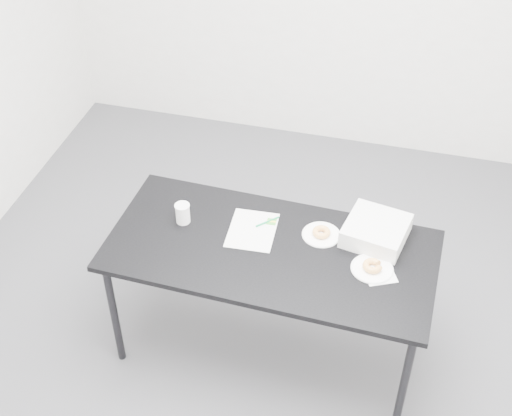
% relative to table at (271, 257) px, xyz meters
% --- Properties ---
extents(floor, '(4.00, 4.00, 0.00)m').
position_rel_table_xyz_m(floor, '(-0.08, 0.16, -0.71)').
color(floor, '#47474B').
rests_on(floor, ground).
extents(table, '(1.71, 0.85, 0.77)m').
position_rel_table_xyz_m(table, '(0.00, 0.00, 0.00)').
color(table, black).
rests_on(table, floor).
extents(scorecard, '(0.26, 0.32, 0.00)m').
position_rel_table_xyz_m(scorecard, '(-0.13, 0.11, 0.06)').
color(scorecard, white).
rests_on(scorecard, table).
extents(logo_patch, '(0.05, 0.05, 0.00)m').
position_rel_table_xyz_m(logo_patch, '(-0.04, 0.20, 0.06)').
color(logo_patch, green).
rests_on(logo_patch, scorecard).
extents(pen, '(0.11, 0.11, 0.01)m').
position_rel_table_xyz_m(pen, '(-0.07, 0.19, 0.07)').
color(pen, '#0B7D47').
rests_on(pen, scorecard).
extents(napkin, '(0.20, 0.20, 0.00)m').
position_rel_table_xyz_m(napkin, '(0.56, -0.04, 0.06)').
color(napkin, white).
rests_on(napkin, table).
extents(plate_near, '(0.21, 0.21, 0.01)m').
position_rel_table_xyz_m(plate_near, '(0.52, -0.02, 0.06)').
color(plate_near, white).
rests_on(plate_near, napkin).
extents(donut_near, '(0.12, 0.12, 0.03)m').
position_rel_table_xyz_m(donut_near, '(0.52, -0.02, 0.08)').
color(donut_near, '#DD8546').
rests_on(donut_near, plate_near).
extents(plate_far, '(0.20, 0.20, 0.01)m').
position_rel_table_xyz_m(plate_far, '(0.23, 0.16, 0.06)').
color(plate_far, white).
rests_on(plate_far, table).
extents(donut_far, '(0.12, 0.12, 0.03)m').
position_rel_table_xyz_m(donut_far, '(0.23, 0.16, 0.08)').
color(donut_far, '#DD8546').
rests_on(donut_far, plate_far).
extents(coffee_cup, '(0.07, 0.07, 0.11)m').
position_rel_table_xyz_m(coffee_cup, '(-0.50, 0.09, 0.11)').
color(coffee_cup, white).
rests_on(coffee_cup, table).
extents(cup_lid, '(0.08, 0.08, 0.01)m').
position_rel_table_xyz_m(cup_lid, '(0.42, 0.33, 0.06)').
color(cup_lid, white).
rests_on(cup_lid, table).
extents(bakery_box, '(0.36, 0.36, 0.10)m').
position_rel_table_xyz_m(bakery_box, '(0.50, 0.21, 0.11)').
color(bakery_box, silver).
rests_on(bakery_box, table).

